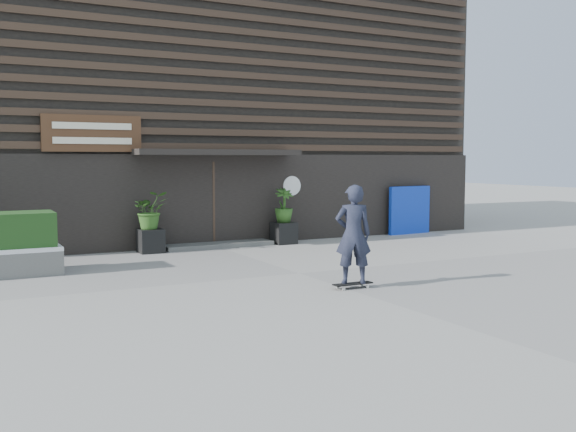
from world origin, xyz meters
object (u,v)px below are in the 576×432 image
blue_tarp (409,210)px  skateboarder (353,235)px  planter_pot_right (284,233)px  planter_pot_left (151,241)px

blue_tarp → skateboarder: bearing=-139.2°
planter_pot_right → blue_tarp: size_ratio=0.37×
skateboarder → blue_tarp: bearing=45.6°
blue_tarp → planter_pot_right: bearing=178.9°
planter_pot_right → blue_tarp: 4.67m
planter_pot_left → planter_pot_right: (3.80, 0.00, 0.00)m
planter_pot_left → blue_tarp: 8.45m
planter_pot_left → planter_pot_right: size_ratio=1.00×
skateboarder → planter_pot_left: bearing=108.0°
planter_pot_left → skateboarder: (2.03, -6.24, 0.70)m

